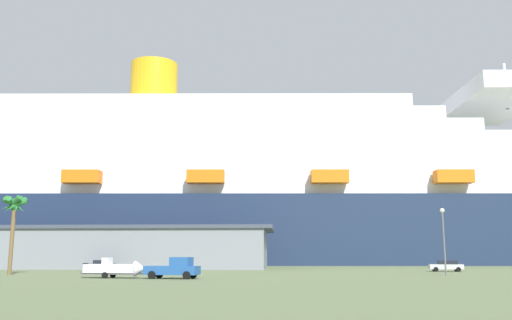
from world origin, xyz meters
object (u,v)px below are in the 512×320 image
at_px(pickup_truck, 174,268).
at_px(palm_tree, 14,210).
at_px(parked_car_black_coupe, 101,265).
at_px(parked_car_silver_sedan, 446,266).
at_px(cruise_ship, 262,199).
at_px(parked_car_yellow_taxi, 122,264).
at_px(small_boat_on_trailer, 117,269).
at_px(street_lamp, 443,231).

xyz_separation_m(pickup_truck, palm_tree, (-21.83, 9.41, 6.91)).
height_order(parked_car_black_coupe, parked_car_silver_sedan, same).
distance_m(cruise_ship, pickup_truck, 77.23).
bearing_deg(parked_car_yellow_taxi, parked_car_silver_sedan, -12.46).
relative_size(small_boat_on_trailer, parked_car_yellow_taxi, 1.67).
distance_m(palm_tree, parked_car_silver_sedan, 59.45).
distance_m(palm_tree, street_lamp, 52.73).
bearing_deg(parked_car_black_coupe, parked_car_yellow_taxi, 81.00).
relative_size(street_lamp, parked_car_black_coupe, 1.85).
distance_m(cruise_ship, parked_car_yellow_taxi, 49.13).
xyz_separation_m(small_boat_on_trailer, parked_car_silver_sedan, (41.79, 22.31, -0.13)).
height_order(pickup_truck, street_lamp, street_lamp).
bearing_deg(small_boat_on_trailer, parked_car_silver_sedan, 28.09).
height_order(palm_tree, street_lamp, palm_tree).
height_order(street_lamp, parked_car_yellow_taxi, street_lamp).
distance_m(parked_car_silver_sedan, parked_car_yellow_taxi, 51.60).
height_order(palm_tree, parked_car_yellow_taxi, palm_tree).
bearing_deg(cruise_ship, small_boat_on_trailer, -100.98).
distance_m(palm_tree, parked_car_yellow_taxi, 27.11).
bearing_deg(parked_car_silver_sedan, cruise_ship, 117.85).
xyz_separation_m(parked_car_black_coupe, parked_car_silver_sedan, (51.59, -3.52, 0.00)).
bearing_deg(pickup_truck, palm_tree, 156.67).
height_order(cruise_ship, parked_car_yellow_taxi, cruise_ship).
bearing_deg(street_lamp, parked_car_black_coupe, 159.29).
bearing_deg(parked_car_black_coupe, pickup_truck, -59.20).
relative_size(parked_car_black_coupe, parked_car_silver_sedan, 0.88).
xyz_separation_m(pickup_truck, parked_car_black_coupe, (-16.11, 27.02, -0.21)).
bearing_deg(pickup_truck, street_lamp, 16.74).
bearing_deg(parked_car_yellow_taxi, pickup_truck, -66.72).
relative_size(palm_tree, parked_car_silver_sedan, 1.99).
height_order(pickup_truck, parked_car_silver_sedan, pickup_truck).
relative_size(palm_tree, street_lamp, 1.22).
height_order(parked_car_black_coupe, parked_car_yellow_taxi, same).
distance_m(street_lamp, parked_car_black_coupe, 50.36).
xyz_separation_m(small_boat_on_trailer, palm_tree, (-15.53, 8.22, 6.99)).
xyz_separation_m(small_boat_on_trailer, parked_car_yellow_taxi, (-8.60, 33.44, -0.13)).
height_order(cruise_ship, street_lamp, cruise_ship).
height_order(cruise_ship, parked_car_silver_sedan, cruise_ship).
height_order(pickup_truck, palm_tree, palm_tree).
relative_size(small_boat_on_trailer, parked_car_silver_sedan, 1.63).
bearing_deg(pickup_truck, cruise_ship, 83.87).
relative_size(street_lamp, parked_car_silver_sedan, 1.63).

